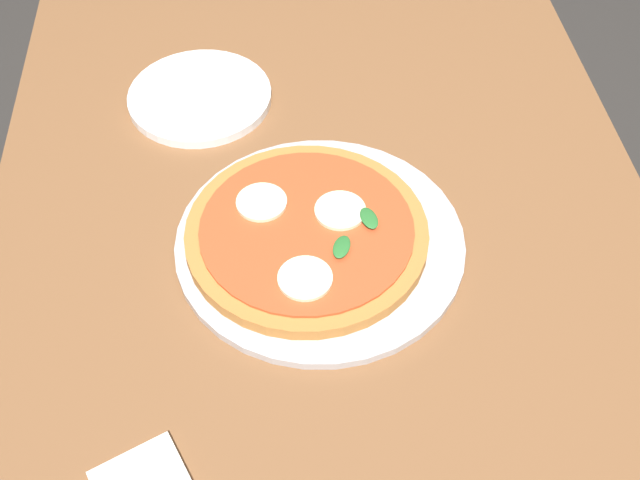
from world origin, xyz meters
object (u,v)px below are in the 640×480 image
object	(u,v)px
dining_table	(327,295)
serving_tray	(320,242)
plate_white	(200,97)
pizza	(307,233)

from	to	relation	value
dining_table	serving_tray	world-z (taller)	serving_tray
serving_tray	plate_white	size ratio (longest dim) A/B	1.71
plate_white	dining_table	bearing A→B (deg)	27.66
plate_white	serving_tray	bearing A→B (deg)	26.98
dining_table	serving_tray	size ratio (longest dim) A/B	3.82
serving_tray	pizza	xyz separation A→B (m)	(-0.00, -0.02, 0.02)
dining_table	pizza	size ratio (longest dim) A/B	4.58
pizza	plate_white	distance (m)	0.33
pizza	plate_white	xyz separation A→B (m)	(-0.30, -0.14, -0.02)
dining_table	plate_white	distance (m)	0.37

